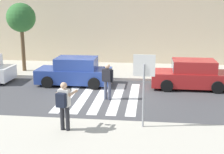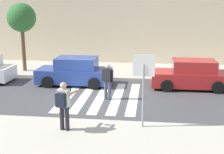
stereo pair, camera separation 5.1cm
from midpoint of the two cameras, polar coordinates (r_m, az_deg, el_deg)
ground_plane at (r=15.12m, az=-2.27°, el=-3.82°), size 120.00×120.00×0.00m
sidewalk_far at (r=20.86m, az=0.33°, el=1.23°), size 60.00×4.80×0.14m
building_facade_far at (r=24.78m, az=1.53°, el=11.32°), size 56.00×4.00×7.13m
crosswalk_stripe_0 at (r=15.63m, az=-7.96°, el=-3.34°), size 0.44×5.20×0.01m
crosswalk_stripe_1 at (r=15.45m, az=-5.09°, el=-3.47°), size 0.44×5.20×0.01m
crosswalk_stripe_2 at (r=15.31m, az=-2.15°, el=-3.58°), size 0.44×5.20×0.01m
crosswalk_stripe_3 at (r=15.21m, az=0.83°, el=-3.69°), size 0.44×5.20×0.01m
crosswalk_stripe_4 at (r=15.15m, az=3.85°, el=-3.79°), size 0.44×5.20×0.01m
stop_sign at (r=10.85m, az=5.74°, el=0.40°), size 0.76×0.08×2.62m
photographer_with_backpack at (r=10.83m, az=-8.91°, el=-4.57°), size 0.68×0.91×1.72m
pedestrian_crossing at (r=14.62m, az=-0.93°, el=-0.45°), size 0.56×0.33×1.72m
parked_car_blue at (r=17.46m, az=-6.89°, el=0.92°), size 4.10×1.92×1.55m
parked_car_red at (r=17.12m, az=14.20°, el=0.35°), size 4.10×1.92×1.55m
street_tree_west at (r=20.84m, az=-16.36°, el=10.25°), size 1.83×1.83×4.34m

